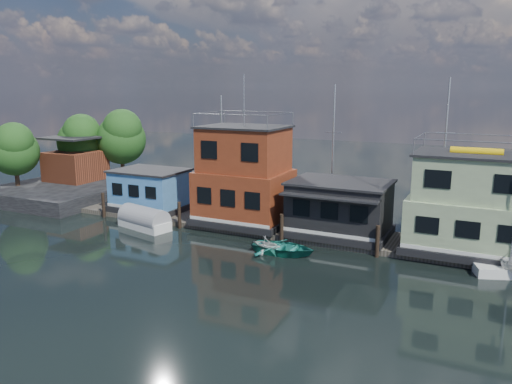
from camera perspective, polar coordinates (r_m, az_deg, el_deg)
The scene contains 13 objects.
ground at distance 27.62m, azimuth 3.10°, elevation -12.24°, with size 160.00×160.00×0.00m, color black.
dock at distance 38.22m, azimuth 10.14°, elevation -5.13°, with size 48.00×5.00×0.40m, color #595147.
houseboat_blue at distance 45.74m, azimuth -11.98°, elevation 0.23°, with size 6.40×4.90×3.66m.
houseboat_red at distance 40.32m, azimuth -1.34°, elevation 1.67°, with size 7.40×5.90×11.86m.
houseboat_dark at distance 37.74m, azimuth 9.53°, elevation -1.83°, with size 7.40×6.10×4.06m.
houseboat_green at distance 36.13m, azimuth 23.41°, elevation -1.44°, with size 8.40×5.90×7.03m.
pilings at distance 35.47m, azimuth 8.43°, elevation -4.90°, with size 42.28×0.28×2.20m.
background_masts at distance 41.95m, azimuth 18.95°, elevation 3.43°, with size 36.40×0.16×12.00m.
shore at distance 56.71m, azimuth -19.83°, elevation 3.45°, with size 12.40×15.72×8.24m.
dinghy_teal at distance 34.53m, azimuth 3.16°, elevation -6.38°, with size 3.15×4.41×0.91m, color #227E71.
dinghy_white at distance 34.86m, azimuth 1.20°, elevation -5.97°, with size 1.89×2.19×1.15m, color silver.
tarp_runabout at distance 41.49m, azimuth -12.66°, elevation -3.12°, with size 5.03×2.95×1.92m.
day_sailer at distance 34.28m, azimuth 27.00°, elevation -7.98°, with size 4.21×2.58×6.30m.
Camera 1 is at (9.67, -23.26, 11.33)m, focal length 35.00 mm.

